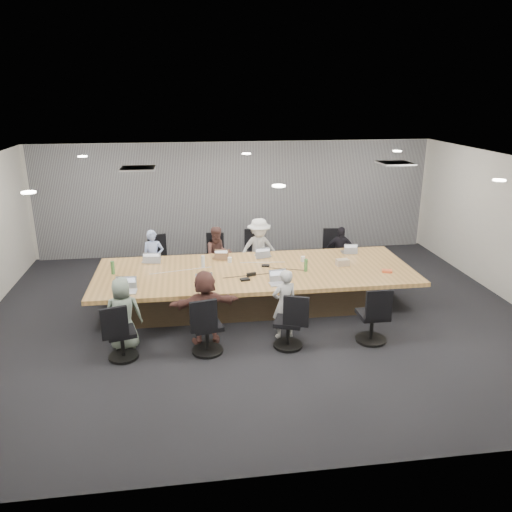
{
  "coord_description": "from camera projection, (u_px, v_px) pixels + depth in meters",
  "views": [
    {
      "loc": [
        -1.23,
        -8.33,
        3.99
      ],
      "look_at": [
        0.0,
        0.4,
        1.05
      ],
      "focal_mm": 35.0,
      "sensor_mm": 36.0,
      "label": 1
    }
  ],
  "objects": [
    {
      "name": "floor",
      "position": [
        259.0,
        316.0,
        9.25
      ],
      "size": [
        10.0,
        8.0,
        0.0
      ],
      "primitive_type": "cube",
      "color": "black",
      "rests_on": "ground"
    },
    {
      "name": "ceiling",
      "position": [
        259.0,
        165.0,
        8.37
      ],
      "size": [
        10.0,
        8.0,
        0.0
      ],
      "primitive_type": "cube",
      "color": "white",
      "rests_on": "wall_back"
    },
    {
      "name": "wall_back",
      "position": [
        236.0,
        198.0,
        12.57
      ],
      "size": [
        10.0,
        0.0,
        2.8
      ],
      "primitive_type": "cube",
      "rotation": [
        1.57,
        0.0,
        0.0
      ],
      "color": "beige",
      "rests_on": "ground"
    },
    {
      "name": "wall_front",
      "position": [
        316.0,
        359.0,
        5.05
      ],
      "size": [
        10.0,
        0.0,
        2.8
      ],
      "primitive_type": "cube",
      "rotation": [
        -1.57,
        0.0,
        0.0
      ],
      "color": "beige",
      "rests_on": "ground"
    },
    {
      "name": "curtain",
      "position": [
        237.0,
        199.0,
        12.49
      ],
      "size": [
        9.8,
        0.04,
        2.8
      ],
      "primitive_type": "cube",
      "color": "gray",
      "rests_on": "ground"
    },
    {
      "name": "conference_table",
      "position": [
        255.0,
        286.0,
        9.6
      ],
      "size": [
        6.0,
        2.2,
        0.74
      ],
      "color": "#4C3A28",
      "rests_on": "ground"
    },
    {
      "name": "chair_0",
      "position": [
        155.0,
        264.0,
        10.94
      ],
      "size": [
        0.62,
        0.62,
        0.74
      ],
      "primitive_type": null,
      "rotation": [
        0.0,
        0.0,
        3.41
      ],
      "color": "black",
      "rests_on": "ground"
    },
    {
      "name": "chair_1",
      "position": [
        217.0,
        261.0,
        11.12
      ],
      "size": [
        0.55,
        0.55,
        0.73
      ],
      "primitive_type": null,
      "rotation": [
        0.0,
        0.0,
        3.02
      ],
      "color": "black",
      "rests_on": "ground"
    },
    {
      "name": "chair_2",
      "position": [
        257.0,
        257.0,
        11.23
      ],
      "size": [
        0.62,
        0.62,
        0.82
      ],
      "primitive_type": null,
      "rotation": [
        0.0,
        0.0,
        3.01
      ],
      "color": "black",
      "rests_on": "ground"
    },
    {
      "name": "chair_3",
      "position": [
        335.0,
        256.0,
        11.48
      ],
      "size": [
        0.55,
        0.55,
        0.73
      ],
      "primitive_type": null,
      "rotation": [
        0.0,
        0.0,
        3.0
      ],
      "color": "black",
      "rests_on": "ground"
    },
    {
      "name": "chair_4",
      "position": [
        122.0,
        337.0,
        7.7
      ],
      "size": [
        0.6,
        0.6,
        0.73
      ],
      "primitive_type": null,
      "rotation": [
        0.0,
        0.0,
        0.25
      ],
      "color": "black",
      "rests_on": "ground"
    },
    {
      "name": "chair_5",
      "position": [
        207.0,
        330.0,
        7.87
      ],
      "size": [
        0.63,
        0.63,
        0.78
      ],
      "primitive_type": null,
      "rotation": [
        0.0,
        0.0,
        0.22
      ],
      "color": "black",
      "rests_on": "ground"
    },
    {
      "name": "chair_6",
      "position": [
        288.0,
        326.0,
        8.05
      ],
      "size": [
        0.64,
        0.64,
        0.75
      ],
      "primitive_type": null,
      "rotation": [
        0.0,
        0.0,
        -0.34
      ],
      "color": "black",
      "rests_on": "ground"
    },
    {
      "name": "chair_7",
      "position": [
        372.0,
        319.0,
        8.23
      ],
      "size": [
        0.54,
        0.54,
        0.8
      ],
      "primitive_type": null,
      "rotation": [
        0.0,
        0.0,
        0.0
      ],
      "color": "black",
      "rests_on": "ground"
    },
    {
      "name": "person_0",
      "position": [
        154.0,
        258.0,
        10.54
      ],
      "size": [
        0.45,
        0.3,
        1.22
      ],
      "primitive_type": "imported",
      "rotation": [
        0.0,
        0.0,
        6.3
      ],
      "color": "#9DB2EC",
      "rests_on": "ground"
    },
    {
      "name": "laptop_0",
      "position": [
        152.0,
        261.0,
        9.98
      ],
      "size": [
        0.38,
        0.28,
        0.02
      ],
      "primitive_type": "cube",
      "rotation": [
        0.0,
        0.0,
        3.03
      ],
      "color": "#B2B2B7",
      "rests_on": "conference_table"
    },
    {
      "name": "person_1",
      "position": [
        218.0,
        255.0,
        10.71
      ],
      "size": [
        0.68,
        0.57,
        1.25
      ],
      "primitive_type": "imported",
      "rotation": [
        0.0,
        0.0,
        6.46
      ],
      "color": "brown",
      "rests_on": "ground"
    },
    {
      "name": "laptop_1",
      "position": [
        220.0,
        258.0,
        10.16
      ],
      "size": [
        0.31,
        0.24,
        0.02
      ],
      "primitive_type": "cube",
      "rotation": [
        0.0,
        0.0,
        2.95
      ],
      "color": "#8C6647",
      "rests_on": "conference_table"
    },
    {
      "name": "person_2",
      "position": [
        259.0,
        250.0,
        10.81
      ],
      "size": [
        0.97,
        0.66,
        1.4
      ],
      "primitive_type": "imported",
      "rotation": [
        0.0,
        0.0,
        6.44
      ],
      "color": "silver",
      "rests_on": "ground"
    },
    {
      "name": "laptop_2",
      "position": [
        263.0,
        256.0,
        10.27
      ],
      "size": [
        0.34,
        0.26,
        0.02
      ],
      "primitive_type": "cube",
      "rotation": [
        0.0,
        0.0,
        3.3
      ],
      "color": "#B2B2B7",
      "rests_on": "conference_table"
    },
    {
      "name": "person_3",
      "position": [
        340.0,
        252.0,
        11.08
      ],
      "size": [
        0.72,
        0.44,
        1.15
      ],
      "primitive_type": "imported",
      "rotation": [
        0.0,
        0.0,
        6.03
      ],
      "color": "black",
      "rests_on": "ground"
    },
    {
      "name": "laptop_3",
      "position": [
        348.0,
        252.0,
        10.51
      ],
      "size": [
        0.3,
        0.22,
        0.02
      ],
      "primitive_type": "cube",
      "rotation": [
        0.0,
        0.0,
        3.06
      ],
      "color": "#B2B2B7",
      "rests_on": "conference_table"
    },
    {
      "name": "person_4",
      "position": [
        123.0,
        313.0,
        7.96
      ],
      "size": [
        0.61,
        0.41,
        1.2
      ],
      "primitive_type": "imported",
      "rotation": [
        0.0,
        0.0,
        3.19
      ],
      "color": "gray",
      "rests_on": "ground"
    },
    {
      "name": "laptop_4",
      "position": [
        126.0,
        292.0,
        8.43
      ],
      "size": [
        0.36,
        0.26,
        0.02
      ],
      "primitive_type": "cube",
      "rotation": [
        0.0,
        0.0,
        -0.03
      ],
      "color": "#B2B2B7",
      "rests_on": "conference_table"
    },
    {
      "name": "person_5",
      "position": [
        205.0,
        307.0,
        8.12
      ],
      "size": [
        1.2,
        0.51,
        1.26
      ],
      "primitive_type": "imported",
      "rotation": [
        0.0,
        0.0,
        3.27
      ],
      "color": "brown",
      "rests_on": "ground"
    },
    {
      "name": "laptop_5",
      "position": [
        204.0,
        288.0,
        8.6
      ],
      "size": [
        0.32,
        0.24,
        0.02
      ],
      "primitive_type": "cube",
      "rotation": [
        0.0,
        0.0,
        0.11
      ],
      "color": "#B2B2B7",
      "rests_on": "conference_table"
    },
    {
      "name": "person_6",
      "position": [
        284.0,
        304.0,
        8.3
      ],
      "size": [
        0.5,
        0.39,
        1.21
      ],
      "primitive_type": "imported",
      "rotation": [
        0.0,
        0.0,
        3.39
      ],
      "color": "#B6B6B6",
      "rests_on": "ground"
    },
    {
      "name": "laptop_6",
      "position": [
        278.0,
        284.0,
        8.77
      ],
      "size": [
        0.33,
        0.24,
        0.02
      ],
      "primitive_type": "cube",
      "rotation": [
        0.0,
        0.0,
        0.09
      ],
      "color": "#B2B2B7",
      "rests_on": "conference_table"
    },
    {
      "name": "bottle_green_left",
      "position": [
        113.0,
        268.0,
        9.24
      ],
      "size": [
        0.08,
        0.08,
        0.25
      ],
      "primitive_type": "cylinder",
      "rotation": [
        0.0,
        0.0,
        -0.11
      ],
      "color": "#40783C",
      "rests_on": "conference_table"
    },
    {
      "name": "bottle_green_right",
      "position": [
        306.0,
        265.0,
        9.38
      ],
      "size": [
        0.08,
        0.08,
        0.24
      ],
      "primitive_type": "cylinder",
      "rotation": [
        0.0,
        0.0,
        -0.24
      ],
      "color": "#40783C",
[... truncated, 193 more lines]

